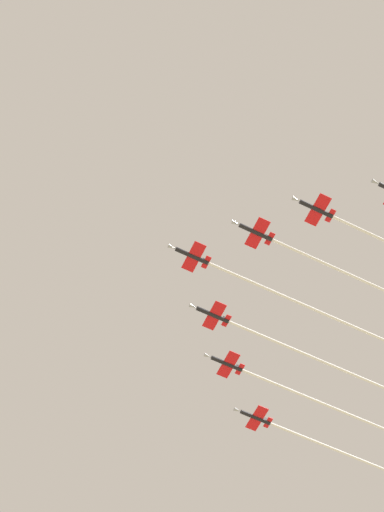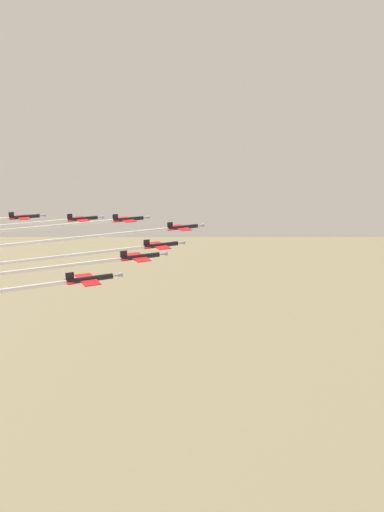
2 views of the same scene
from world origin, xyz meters
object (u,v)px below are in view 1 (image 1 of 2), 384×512
at_px(jet_starboard_inner, 293,349).
at_px(jet_port_trail, 332,449).
at_px(jet_port_inner, 315,259).
at_px(jet_starboard_outer, 297,393).
at_px(jet_lead, 267,289).

bearing_deg(jet_starboard_inner, jet_port_trail, -46.89).
bearing_deg(jet_port_inner, jet_starboard_outer, -21.92).
distance_m(jet_starboard_inner, jet_port_trail, 38.34).
height_order(jet_lead, jet_starboard_inner, jet_lead).
xyz_separation_m(jet_lead, jet_starboard_outer, (34.90, -6.48, 0.03)).
distance_m(jet_port_inner, jet_port_trail, 63.04).
relative_size(jet_lead, jet_starboard_inner, 0.93).
bearing_deg(jet_port_trail, jet_port_inner, 146.16).
bearing_deg(jet_starboard_inner, jet_starboard_outer, -33.48).
bearing_deg(jet_port_trail, jet_starboard_inner, 133.11).
xyz_separation_m(jet_lead, jet_port_trail, (56.22, -15.93, 0.34)).
bearing_deg(jet_starboard_outer, jet_port_inner, 158.08).
relative_size(jet_starboard_outer, jet_port_trail, 0.91).
distance_m(jet_port_inner, jet_starboard_inner, 27.25).
bearing_deg(jet_starboard_inner, jet_lead, 130.53).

